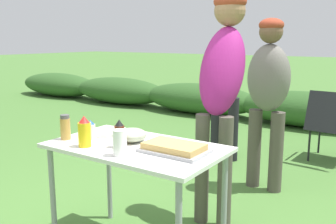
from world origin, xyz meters
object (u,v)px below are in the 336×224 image
Objects in this scene: spice_jar at (65,127)px; standing_person_in_gray_fleece at (222,76)px; food_tray at (174,148)px; plate_stack at (109,132)px; paper_cup_stack at (120,143)px; mayo_bottle at (91,130)px; mustard_bottle at (84,132)px; standing_person_in_olive_jacket at (268,88)px; standing_person_with_beanie at (226,82)px; mixing_bowl at (131,135)px; camp_chair_green_behind_table at (331,123)px; folding_table at (136,157)px; bbq_sauce_bottle at (119,134)px.

standing_person_in_gray_fleece reaches higher than spice_jar.
food_tray is 1.50× the size of plate_stack.
spice_jar is (-0.53, 0.07, 0.01)m from paper_cup_stack.
mayo_bottle is (-0.62, -0.06, 0.04)m from food_tray.
spice_jar is (-0.23, 0.05, -0.01)m from mustard_bottle.
mayo_bottle is 0.08× the size of standing_person_in_olive_jacket.
mixing_bowl is at bearing -85.33° from standing_person_with_beanie.
mixing_bowl reaches higher than food_tray.
plate_stack is 2.01m from standing_person_with_beanie.
food_tray is 0.32m from paper_cup_stack.
food_tray is at bearing -94.61° from camp_chair_green_behind_table.
folding_table is at bearing 8.54° from mayo_bottle.
bbq_sauce_bottle is at bearing -37.08° from plate_stack.
mustard_bottle is 1.10× the size of bbq_sauce_bottle.
mixing_bowl is (-0.36, 0.05, 0.02)m from food_tray.
plate_stack is 1.99× the size of mayo_bottle.
paper_cup_stack is 1.16× the size of mayo_bottle.
standing_person_in_olive_jacket is at bearing -44.51° from standing_person_with_beanie.
spice_jar is 0.42m from bbq_sauce_bottle.
standing_person_with_beanie is (-0.70, 0.60, -0.05)m from standing_person_in_olive_jacket.
spice_jar is 1.86m from standing_person_in_olive_jacket.
paper_cup_stack is 0.91× the size of spice_jar.
mixing_bowl is 1.53m from standing_person_in_olive_jacket.
bbq_sauce_bottle is (0.29, -0.04, 0.02)m from mayo_bottle.
paper_cup_stack is 0.78× the size of mustard_bottle.
bbq_sauce_bottle is 0.21× the size of camp_chair_green_behind_table.
mixing_bowl is at bearing 99.50° from bbq_sauce_bottle.
food_tray is 3.00× the size of mayo_bottle.
mayo_bottle is (-0.10, 0.14, -0.03)m from mustard_bottle.
mayo_bottle reaches higher than camp_chair_green_behind_table.
mixing_bowl reaches higher than folding_table.
spice_jar is 0.11× the size of standing_person_in_olive_jacket.
paper_cup_stack is at bearing -40.70° from plate_stack.
camp_chair_green_behind_table is (0.72, 2.77, -0.36)m from bbq_sauce_bottle.
mayo_bottle is (-0.34, -0.05, 0.14)m from folding_table.
plate_stack is at bearing 142.92° from bbq_sauce_bottle.
standing_person_with_beanie is (-0.61, 1.37, -0.21)m from standing_person_in_gray_fleece.
plate_stack is at bearing 88.99° from mayo_bottle.
paper_cup_stack is 0.10× the size of standing_person_in_olive_jacket.
mustard_bottle reaches higher than mayo_bottle.
food_tray is (0.28, 0.01, 0.10)m from folding_table.
folding_table is 6.28× the size of bbq_sauce_bottle.
food_tray is 0.84m from standing_person_in_gray_fleece.
standing_person_in_gray_fleece is (0.21, 0.76, 0.46)m from folding_table.
food_tray is 0.36m from mixing_bowl.
folding_table is at bearing -20.35° from plate_stack.
camp_chair_green_behind_table is at bearing 76.32° from standing_person_in_olive_jacket.
bbq_sauce_bottle is (0.42, 0.06, 0.00)m from spice_jar.
mustard_bottle is at bearing -158.91° from food_tray.
folding_table is 0.70× the size of standing_person_in_olive_jacket.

